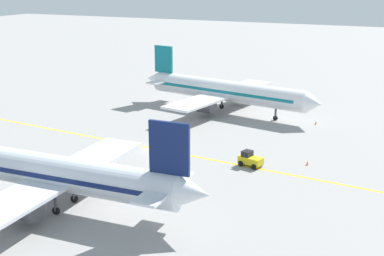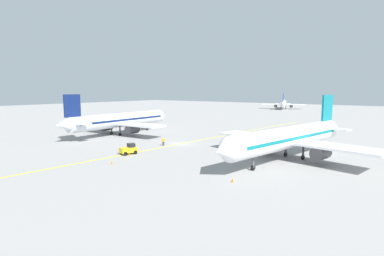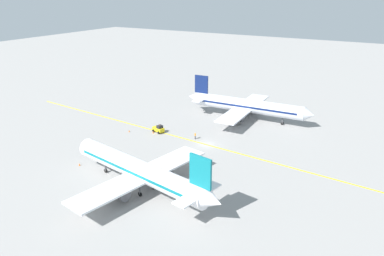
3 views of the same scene
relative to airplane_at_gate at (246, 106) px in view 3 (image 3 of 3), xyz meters
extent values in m
plane|color=gray|center=(21.12, -0.95, -3.71)|extent=(400.00, 400.00, 0.00)
cube|color=yellow|center=(21.12, -0.95, -3.71)|extent=(11.53, 119.52, 0.01)
cylinder|color=silver|center=(-0.02, 0.44, 0.09)|extent=(4.67, 30.11, 3.60)
cone|color=silver|center=(-0.59, 16.63, 0.09)|extent=(3.50, 2.52, 3.42)
cone|color=silver|center=(0.57, -16.05, 0.39)|extent=(3.17, 3.11, 3.06)
cube|color=#0F1E51|center=(-0.02, 0.44, 0.24)|extent=(4.60, 27.11, 0.50)
cube|color=silver|center=(0.02, -0.56, -0.63)|extent=(28.17, 6.20, 0.36)
cylinder|color=#4C4C51|center=(-4.98, -0.74, -1.88)|extent=(2.31, 3.28, 2.20)
cylinder|color=#4C4C51|center=(5.02, -0.38, -1.88)|extent=(2.31, 3.28, 2.20)
cube|color=#0F1E51|center=(0.48, -13.55, 4.39)|extent=(0.50, 4.01, 5.00)
cube|color=silver|center=(0.47, -13.05, 0.49)|extent=(9.08, 2.72, 0.24)
cylinder|color=#4C4C51|center=(-0.36, 10.03, -2.31)|extent=(0.36, 0.36, 2.00)
cylinder|color=black|center=(-0.36, 10.03, -3.31)|extent=(0.31, 0.81, 0.80)
cylinder|color=#4C4C51|center=(-1.54, -1.62, -2.31)|extent=(0.36, 0.36, 2.00)
cylinder|color=black|center=(-1.54, -1.62, -3.31)|extent=(0.31, 0.81, 0.80)
cylinder|color=#4C4C51|center=(1.65, -1.50, -2.31)|extent=(0.36, 0.36, 2.00)
cylinder|color=black|center=(1.65, -1.50, -3.31)|extent=(0.31, 0.81, 0.80)
cylinder|color=white|center=(44.73, -1.92, 0.09)|extent=(9.08, 30.15, 3.60)
cone|color=white|center=(41.73, -17.84, 0.09)|extent=(3.80, 2.99, 3.42)
cone|color=white|center=(47.78, 14.30, 0.39)|extent=(3.56, 3.51, 3.06)
cube|color=#0F727F|center=(44.73, -1.92, 0.24)|extent=(8.57, 27.21, 0.50)
cube|color=white|center=(44.91, -0.93, -0.63)|extent=(28.48, 10.29, 0.36)
cylinder|color=#4C4C51|center=(49.82, -1.86, -1.88)|extent=(2.75, 3.55, 2.20)
cylinder|color=#4C4C51|center=(40.00, -0.01, -1.88)|extent=(2.75, 3.55, 2.20)
cube|color=#0F727F|center=(47.31, 11.84, 4.39)|extent=(1.09, 4.00, 5.00)
cube|color=white|center=(47.22, 11.35, 0.49)|extent=(9.29, 4.02, 0.24)
cylinder|color=#4C4C51|center=(42.95, -11.35, -2.31)|extent=(0.36, 0.36, 2.00)
cylinder|color=black|center=(42.95, -11.35, -3.31)|extent=(0.42, 0.84, 0.80)
cylinder|color=#4C4C51|center=(46.67, -0.25, -2.31)|extent=(0.36, 0.36, 2.00)
cylinder|color=black|center=(46.67, -0.25, -3.31)|extent=(0.42, 0.84, 0.80)
cylinder|color=#4C4C51|center=(43.52, 0.34, -2.31)|extent=(0.36, 0.36, 2.00)
cylinder|color=black|center=(43.52, 0.34, -3.31)|extent=(0.42, 0.84, 0.80)
cube|color=gold|center=(20.15, -14.86, -2.91)|extent=(2.18, 3.27, 0.90)
cube|color=black|center=(20.29, -14.32, -2.11)|extent=(1.50, 1.38, 0.70)
sphere|color=orange|center=(20.29, -14.32, -1.68)|extent=(0.16, 0.16, 0.16)
cylinder|color=black|center=(19.66, -13.73, -3.36)|extent=(0.41, 0.74, 0.70)
cylinder|color=black|center=(21.12, -14.09, -3.36)|extent=(0.41, 0.74, 0.70)
cylinder|color=black|center=(19.19, -15.62, -3.36)|extent=(0.41, 0.74, 0.70)
cylinder|color=black|center=(20.65, -15.98, -3.36)|extent=(0.41, 0.74, 0.70)
cylinder|color=#23232D|center=(19.54, -4.74, -3.28)|extent=(0.16, 0.16, 0.85)
cylinder|color=#23232D|center=(19.39, -4.87, -3.28)|extent=(0.16, 0.16, 0.85)
cube|color=orange|center=(19.47, -4.80, -2.56)|extent=(0.42, 0.40, 0.60)
cylinder|color=orange|center=(19.65, -4.65, -2.56)|extent=(0.10, 0.10, 0.55)
cylinder|color=orange|center=(19.28, -4.96, -2.56)|extent=(0.10, 0.10, 0.55)
sphere|color=beige|center=(19.47, -4.80, -2.14)|extent=(0.22, 0.22, 0.22)
cone|color=orange|center=(43.33, -18.02, -3.43)|extent=(0.32, 0.32, 0.55)
cone|color=orange|center=(23.59, -21.27, -3.43)|extent=(0.32, 0.32, 0.55)
cone|color=orange|center=(21.31, -15.64, -3.43)|extent=(0.32, 0.32, 0.55)
camera|label=1|loc=(-40.62, -35.00, 19.66)|focal=50.00mm
camera|label=2|loc=(61.26, -50.34, 7.87)|focal=28.00mm
camera|label=3|loc=(90.61, 35.39, 29.79)|focal=35.00mm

